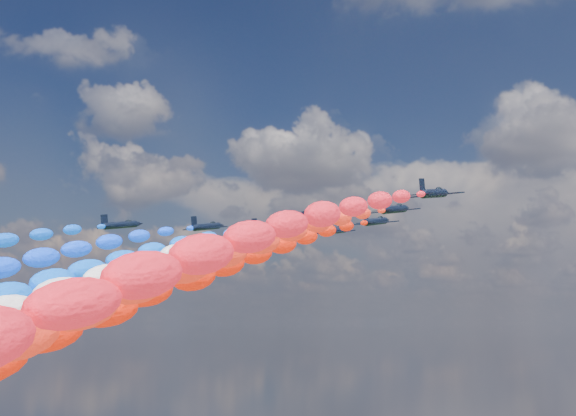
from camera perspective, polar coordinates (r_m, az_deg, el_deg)
The scene contains 14 objects.
jet_0 at distance 161.95m, azimuth -12.55°, elevation -1.27°, with size 9.65×12.94×2.85m, color black, non-canonical shape.
jet_1 at distance 161.74m, azimuth -6.17°, elevation -1.42°, with size 9.65×12.94×2.85m, color black, non-canonical shape.
jet_2 at distance 163.92m, azimuth -1.66°, elevation -1.56°, with size 9.65×12.94×2.85m, color black, non-canonical shape.
trail_2 at distance 120.49m, azimuth -16.28°, elevation -5.86°, with size 5.49×104.92×33.98m, color blue, non-canonical shape.
jet_3 at distance 153.59m, azimuth 2.15°, elevation -1.07°, with size 9.65×12.94×2.85m, color black, non-canonical shape.
trail_3 at distance 107.78m, azimuth -12.43°, elevation -5.71°, with size 5.49×104.92×33.98m, color white, non-canonical shape.
jet_4 at distance 168.05m, azimuth 3.54°, elevation -1.72°, with size 9.65×12.94×2.85m, color black, non-canonical shape.
trail_4 at distance 121.04m, azimuth -8.83°, elevation -6.12°, with size 5.49×104.92×33.98m, color white, non-canonical shape.
jet_5 at distance 153.52m, azimuth 6.64°, elevation -1.02°, with size 9.65×12.94×2.85m, color black, non-canonical shape.
trail_5 at distance 104.86m, azimuth -6.10°, elevation -5.79°, with size 5.49×104.92×33.98m, color red, non-canonical shape.
jet_6 at distance 137.58m, azimuth 8.02°, elevation -0.10°, with size 9.65×12.94×2.85m, color black, non-canonical shape.
trail_6 at distance 88.41m, azimuth -6.29°, elevation -5.25°, with size 5.49×104.92×33.98m, color #FC2918, non-canonical shape.
jet_7 at distance 121.80m, azimuth 10.94°, elevation 1.09°, with size 9.65×12.94×2.85m, color black, non-canonical shape.
trail_7 at distance 71.28m, azimuth -4.62°, elevation -4.45°, with size 5.49×104.92×33.98m, color red, non-canonical shape.
Camera 1 is at (76.47, -120.56, 87.30)m, focal length 47.04 mm.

